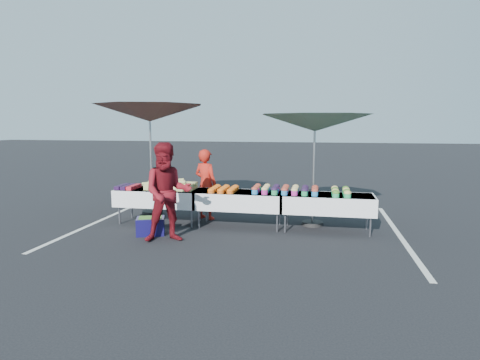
% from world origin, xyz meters
% --- Properties ---
extents(ground, '(80.00, 80.00, 0.00)m').
position_xyz_m(ground, '(0.00, 0.00, 0.00)').
color(ground, black).
extents(stripe_left, '(0.10, 5.00, 0.00)m').
position_xyz_m(stripe_left, '(-3.20, 0.00, 0.00)').
color(stripe_left, silver).
rests_on(stripe_left, ground).
extents(stripe_right, '(0.10, 5.00, 0.00)m').
position_xyz_m(stripe_right, '(3.20, 0.00, 0.00)').
color(stripe_right, silver).
rests_on(stripe_right, ground).
extents(table_left, '(1.86, 0.81, 0.75)m').
position_xyz_m(table_left, '(-1.80, 0.00, 0.58)').
color(table_left, white).
rests_on(table_left, ground).
extents(table_center, '(1.86, 0.81, 0.75)m').
position_xyz_m(table_center, '(0.00, 0.00, 0.58)').
color(table_center, white).
rests_on(table_center, ground).
extents(table_right, '(1.86, 0.81, 0.75)m').
position_xyz_m(table_right, '(1.80, 0.00, 0.58)').
color(table_right, white).
rests_on(table_right, ground).
extents(berry_punnets, '(0.40, 0.54, 0.08)m').
position_xyz_m(berry_punnets, '(-2.51, -0.06, 0.79)').
color(berry_punnets, black).
rests_on(berry_punnets, table_left).
extents(corn_pile, '(1.16, 0.57, 0.26)m').
position_xyz_m(corn_pile, '(-1.56, 0.04, 0.84)').
color(corn_pile, tan).
rests_on(corn_pile, table_left).
extents(plastic_bags, '(0.30, 0.25, 0.05)m').
position_xyz_m(plastic_bags, '(-1.50, -0.30, 0.78)').
color(plastic_bags, white).
rests_on(plastic_bags, table_left).
extents(carrot_bowls, '(0.55, 0.69, 0.11)m').
position_xyz_m(carrot_bowls, '(-0.35, -0.01, 0.80)').
color(carrot_bowls, '#C95616').
rests_on(carrot_bowls, table_center).
extents(potato_cups, '(1.34, 0.58, 0.16)m').
position_xyz_m(potato_cups, '(0.95, 0.00, 0.83)').
color(potato_cups, '#2A80C5').
rests_on(potato_cups, table_right).
extents(bean_baskets, '(0.36, 0.68, 0.15)m').
position_xyz_m(bean_baskets, '(2.06, -0.01, 0.82)').
color(bean_baskets, '#269A5A').
rests_on(bean_baskets, table_right).
extents(vendor, '(0.69, 0.58, 1.60)m').
position_xyz_m(vendor, '(-0.90, 0.55, 0.80)').
color(vendor, '#B51F14').
rests_on(vendor, ground).
extents(customer, '(1.09, 0.98, 1.84)m').
position_xyz_m(customer, '(-1.10, -1.30, 0.92)').
color(customer, maroon).
rests_on(customer, ground).
extents(umbrella_left, '(2.81, 2.81, 2.64)m').
position_xyz_m(umbrella_left, '(-2.30, 0.74, 2.40)').
color(umbrella_left, black).
rests_on(umbrella_left, ground).
extents(umbrella_right, '(2.80, 2.80, 2.39)m').
position_xyz_m(umbrella_right, '(1.51, 0.40, 2.17)').
color(umbrella_right, black).
rests_on(umbrella_right, ground).
extents(storage_bin, '(0.63, 0.55, 0.35)m').
position_xyz_m(storage_bin, '(-1.61, -0.95, 0.18)').
color(storage_bin, '#100D42').
rests_on(storage_bin, ground).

